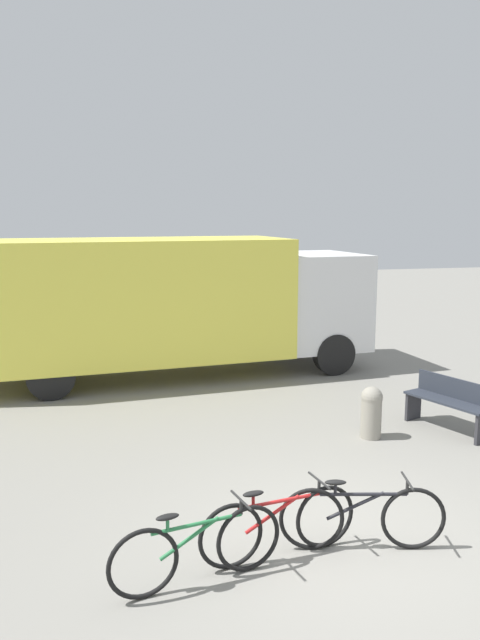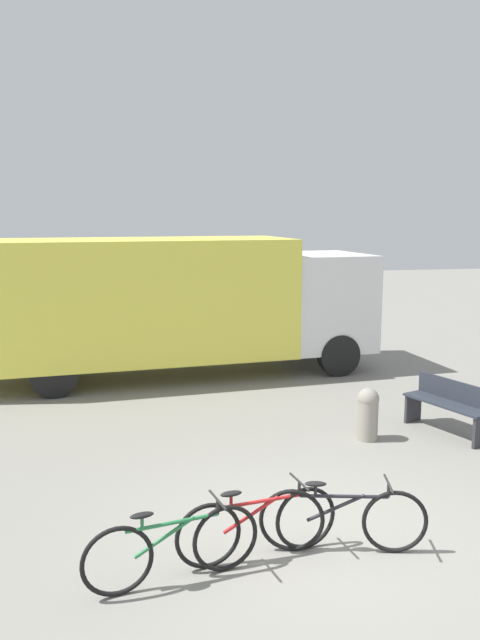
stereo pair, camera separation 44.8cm
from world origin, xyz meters
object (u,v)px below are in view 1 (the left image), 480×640
object	(u,v)px
park_bench	(450,402)
bicycle_near	(197,548)
bollard_near_bench	(371,410)
bicycle_far	(362,517)
delivery_truck	(172,300)
bicycle_middle	(279,524)

from	to	relation	value
park_bench	bicycle_near	bearing A→B (deg)	105.04
park_bench	bollard_near_bench	size ratio (longest dim) A/B	1.85
bicycle_near	bicycle_far	bearing A→B (deg)	-4.72
delivery_truck	bicycle_middle	size ratio (longest dim) A/B	4.96
delivery_truck	bollard_near_bench	distance (m)	5.28
park_bench	bicycle_near	distance (m)	5.62
bicycle_near	bicycle_middle	xyz separation A→B (m)	(0.87, 0.26, 0.00)
park_bench	bicycle_middle	xyz separation A→B (m)	(-3.75, -2.94, -0.11)
bicycle_near	bollard_near_bench	bearing A→B (deg)	32.86
bicycle_near	bicycle_far	size ratio (longest dim) A/B	1.01
park_bench	bicycle_near	world-z (taller)	park_bench
delivery_truck	bicycle_far	bearing A→B (deg)	-87.53
bicycle_far	delivery_truck	bearing A→B (deg)	110.30
delivery_truck	bicycle_near	distance (m)	7.86
bicycle_middle	bollard_near_bench	world-z (taller)	bollard_near_bench
park_bench	bicycle_far	distance (m)	4.16
bicycle_far	bollard_near_bench	distance (m)	3.35
delivery_truck	bicycle_far	world-z (taller)	delivery_truck
park_bench	bicycle_far	bearing A→B (deg)	116.47
bicycle_middle	delivery_truck	bearing A→B (deg)	81.85
park_bench	bicycle_near	xyz separation A→B (m)	(-4.62, -3.20, -0.11)
delivery_truck	bollard_near_bench	size ratio (longest dim) A/B	10.43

